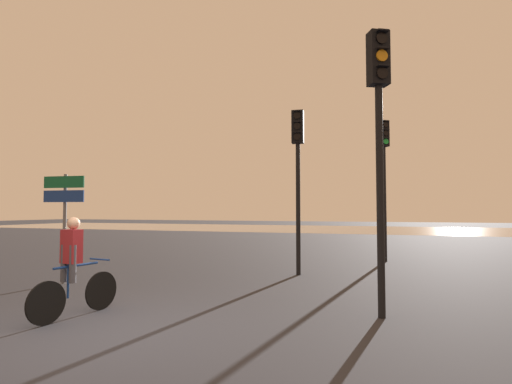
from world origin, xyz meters
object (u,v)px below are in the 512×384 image
(direction_sign_post, at_px, (64,208))
(traffic_light_far_right, at_px, (384,164))
(traffic_light_near_right, at_px, (379,118))
(cyclist, at_px, (73,267))
(traffic_light_center, at_px, (298,160))

(direction_sign_post, bearing_deg, traffic_light_far_right, -142.23)
(traffic_light_near_right, xyz_separation_m, cyclist, (-4.73, -1.61, -2.43))
(traffic_light_center, bearing_deg, cyclist, 60.06)
(direction_sign_post, bearing_deg, traffic_light_center, -153.89)
(traffic_light_far_right, bearing_deg, traffic_light_near_right, 54.60)
(traffic_light_center, height_order, traffic_light_near_right, traffic_light_near_right)
(traffic_light_center, xyz_separation_m, cyclist, (-2.49, -5.41, -2.28))
(cyclist, bearing_deg, traffic_light_near_right, 26.50)
(direction_sign_post, height_order, cyclist, direction_sign_post)
(cyclist, bearing_deg, direction_sign_post, 144.70)
(traffic_light_center, relative_size, direction_sign_post, 1.72)
(traffic_light_near_right, bearing_deg, direction_sign_post, -34.24)
(traffic_light_far_right, bearing_deg, cyclist, 26.97)
(cyclist, bearing_deg, traffic_light_far_right, 70.46)
(traffic_light_near_right, xyz_separation_m, traffic_light_far_right, (-0.06, 7.47, 0.08))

